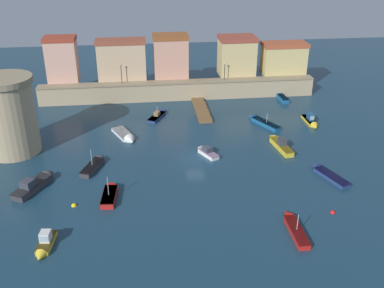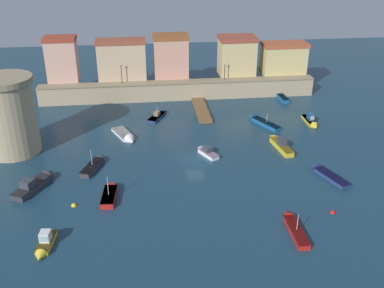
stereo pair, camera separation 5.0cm
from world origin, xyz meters
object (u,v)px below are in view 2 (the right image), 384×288
Objects in this scene: moored_boat_11 at (110,193)px; mooring_buoy_0 at (333,213)px; mooring_buoy_1 at (74,206)px; moored_boat_5 at (279,144)px; moored_boat_4 at (262,122)px; moored_boat_10 at (311,121)px; moored_boat_0 at (159,114)px; quay_lamp_0 at (121,70)px; fortress_tower at (9,115)px; moored_boat_12 at (36,183)px; moored_boat_6 at (325,173)px; moored_boat_2 at (294,226)px; moored_boat_1 at (95,164)px; moored_boat_8 at (44,245)px; quay_lamp_1 at (225,68)px; moored_boat_9 at (282,98)px; moored_boat_3 at (206,152)px; moored_boat_7 at (127,137)px.

moored_boat_11 is 9.73× the size of mooring_buoy_0.
moored_boat_5 is at bearing 23.52° from mooring_buoy_1.
moored_boat_4 reaches higher than moored_boat_10.
moored_boat_0 is at bearing -11.49° from moored_boat_11.
fortress_tower is at bearing -128.31° from quay_lamp_0.
moored_boat_5 is 33.89m from moored_boat_12.
moored_boat_2 is at bearing 124.23° from moored_boat_6.
moored_boat_1 is 1.36× the size of moored_boat_8.
moored_boat_2 is at bearing -106.67° from moored_boat_1.
moored_boat_10 is at bearing 29.15° from mooring_buoy_1.
moored_boat_0 is at bearing 27.42° from fortress_tower.
moored_boat_4 is at bearing -7.44° from moored_boat_6.
moored_boat_4 is at bearing 93.02° from mooring_buoy_0.
moored_boat_0 is at bearing -51.88° from quay_lamp_0.
quay_lamp_1 is 0.60× the size of moored_boat_10.
moored_boat_8 is (-25.84, -41.79, -5.16)m from quay_lamp_1.
quay_lamp_0 is 0.79× the size of moored_boat_9.
moored_boat_0 is 10.55× the size of mooring_buoy_0.
fortress_tower is 2.03× the size of moored_boat_10.
moored_boat_8 is (-6.95, -41.79, -5.40)m from quay_lamp_0.
quay_lamp_1 reaches higher than moored_boat_10.
moored_boat_4 is 11.02× the size of mooring_buoy_1.
fortress_tower is 2.42× the size of moored_boat_8.
quay_lamp_0 is 6.38× the size of mooring_buoy_0.
moored_boat_4 reaches higher than moored_boat_12.
moored_boat_0 is 0.98× the size of moored_boat_1.
moored_boat_2 reaches higher than moored_boat_4.
moored_boat_5 reaches higher than mooring_buoy_0.
moored_boat_11 is (2.34, -7.59, 0.02)m from moored_boat_1.
moored_boat_5 is 9.37m from moored_boat_6.
moored_boat_8 reaches higher than moored_boat_3.
moored_boat_9 is (6.68, 10.71, 0.07)m from moored_boat_4.
moored_boat_12 is 7.07m from mooring_buoy_1.
moored_boat_5 is (16.79, -14.17, 0.22)m from moored_boat_0.
moored_boat_8 is at bearing 106.83° from moored_boat_4.
moored_boat_11 is at bearing -169.71° from moored_boat_0.
moored_boat_2 is 28.61m from moored_boat_4.
moored_boat_1 is at bearing -72.89° from moored_boat_10.
moored_boat_10 reaches higher than moored_boat_8.
quay_lamp_1 is 0.46× the size of moored_boat_12.
moored_boat_4 is at bearing 144.72° from moored_boat_9.
moored_boat_2 is 30.91m from moored_boat_7.
mooring_buoy_1 is at bearing 76.54° from moored_boat_6.
moored_boat_11 is (-19.82, -32.60, -5.25)m from quay_lamp_1.
quay_lamp_1 is at bearing 97.56° from mooring_buoy_0.
mooring_buoy_0 is at bearing -58.43° from quay_lamp_0.
moored_boat_9 is (10.68, 39.03, 0.06)m from moored_boat_2.
moored_boat_9 is (2.83, 28.21, 0.14)m from moored_boat_6.
fortress_tower reaches higher than moored_boat_11.
moored_boat_9 is (29.41, -2.61, -5.46)m from quay_lamp_0.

